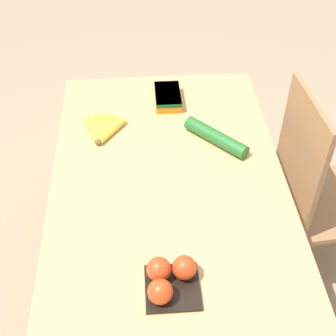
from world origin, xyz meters
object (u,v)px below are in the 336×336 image
Objects in this scene: tomato_pack at (169,278)px; carrot_bag at (168,96)px; banana_bunch at (102,129)px; cucumber_near at (216,137)px; chair at (315,193)px.

tomato_pack reaches higher than carrot_bag.
cucumber_near is at bearing 78.30° from banana_bunch.
banana_bunch is 0.97× the size of carrot_bag.
carrot_bag is at bearing 125.20° from banana_bunch.
chair is 0.75m from carrot_bag.
banana_bunch is 0.45m from cucumber_near.
carrot_bag is 0.75× the size of cucumber_near.
carrot_bag is at bearing 176.16° from tomato_pack.
tomato_pack is 0.88× the size of carrot_bag.
chair is 6.29× the size of tomato_pack.
carrot_bag is at bearing -149.82° from cucumber_near.
cucumber_near is at bearing 30.18° from carrot_bag.
cucumber_near is (0.09, 0.44, 0.01)m from banana_bunch.
carrot_bag reaches higher than banana_bunch.
cucumber_near is (-0.04, -0.44, 0.30)m from chair.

